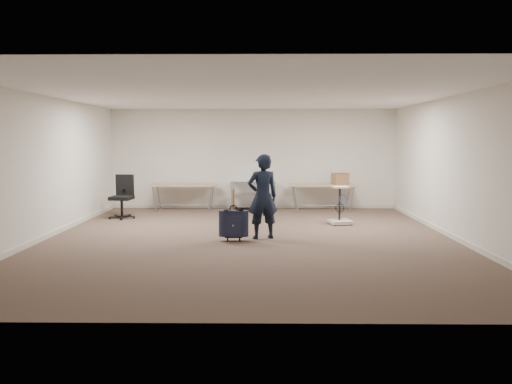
{
  "coord_description": "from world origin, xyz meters",
  "views": [
    {
      "loc": [
        0.25,
        -9.62,
        1.94
      ],
      "look_at": [
        0.13,
        0.3,
        0.9
      ],
      "focal_mm": 35.0,
      "sensor_mm": 36.0,
      "label": 1
    }
  ],
  "objects": [
    {
      "name": "wire_shelf",
      "position": [
        0.0,
        4.2,
        0.44
      ],
      "size": [
        1.22,
        0.47,
        0.8
      ],
      "color": "#B8BABF",
      "rests_on": "ground"
    },
    {
      "name": "person",
      "position": [
        0.26,
        0.09,
        0.83
      ],
      "size": [
        0.69,
        0.55,
        1.67
      ],
      "primitive_type": "imported",
      "rotation": [
        0.0,
        0.0,
        3.42
      ],
      "color": "black",
      "rests_on": "ground"
    },
    {
      "name": "equipment_cart",
      "position": [
        2.05,
        1.78,
        0.23
      ],
      "size": [
        0.56,
        0.56,
        0.88
      ],
      "color": "silver",
      "rests_on": "ground"
    },
    {
      "name": "suitcase",
      "position": [
        -0.3,
        -0.18,
        0.34
      ],
      "size": [
        0.37,
        0.22,
        1.0
      ],
      "color": "black",
      "rests_on": "ground"
    },
    {
      "name": "folding_table_left",
      "position": [
        -1.9,
        3.95,
        0.68
      ],
      "size": [
        1.8,
        0.75,
        0.73
      ],
      "color": "#A28463",
      "rests_on": "ground"
    },
    {
      "name": "room_shell",
      "position": [
        0.0,
        1.38,
        0.05
      ],
      "size": [
        8.0,
        9.0,
        9.0
      ],
      "color": "silver",
      "rests_on": "ground"
    },
    {
      "name": "folding_table_right",
      "position": [
        1.9,
        3.95,
        0.68
      ],
      "size": [
        1.8,
        0.75,
        0.73
      ],
      "color": "#A28463",
      "rests_on": "ground"
    },
    {
      "name": "cardboard_box",
      "position": [
        2.38,
        3.98,
        0.88
      ],
      "size": [
        0.48,
        0.42,
        0.3
      ],
      "primitive_type": "cube",
      "rotation": [
        0.0,
        0.0,
        0.34
      ],
      "color": "olive",
      "rests_on": "folding_table_right"
    },
    {
      "name": "ground",
      "position": [
        0.0,
        0.0,
        0.0
      ],
      "size": [
        9.0,
        9.0,
        0.0
      ],
      "primitive_type": "plane",
      "color": "#4D3A2F",
      "rests_on": "ground"
    },
    {
      "name": "office_chair",
      "position": [
        -3.22,
        2.61,
        0.33
      ],
      "size": [
        0.65,
        0.65,
        1.08
      ],
      "color": "black",
      "rests_on": "ground"
    }
  ]
}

